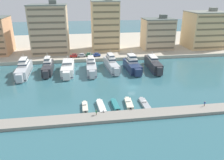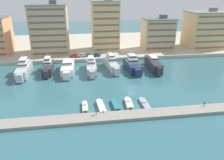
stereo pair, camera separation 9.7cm
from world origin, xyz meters
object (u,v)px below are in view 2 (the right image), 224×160
Objects in this scene: motorboat_grey_center at (145,104)px; car_green_mid_left at (89,54)px; yacht_charcoal_mid_right at (153,64)px; motorboat_teal_mid_left at (115,105)px; pedestrian_near_edge at (96,112)px; yacht_silver_far_left at (24,69)px; car_blue_center_left at (97,55)px; yacht_silver_center at (111,64)px; yacht_silver_center_left at (91,67)px; motorboat_cream_far_left at (85,107)px; motorboat_cream_center_left at (129,103)px; car_silver_left at (82,55)px; yacht_charcoal_left at (48,67)px; pedestrian_mid_deck at (205,103)px; motorboat_white_left at (101,107)px; yacht_white_mid_left at (68,68)px; yacht_navy_center_right at (132,65)px; car_red_far_left at (74,55)px.

car_green_mid_left reaches higher than motorboat_grey_center.
yacht_charcoal_mid_right reaches higher than car_green_mid_left.
pedestrian_near_edge reaches higher than motorboat_teal_mid_left.
yacht_silver_far_left is at bearing 141.94° from motorboat_grey_center.
yacht_silver_far_left is 36.18m from car_blue_center_left.
yacht_silver_center reaches higher than motorboat_grey_center.
yacht_silver_far_left reaches higher than yacht_silver_center_left.
yacht_silver_center_left is 32.19m from motorboat_cream_far_left.
yacht_silver_center_left is 37.77m from pedestrian_near_edge.
motorboat_teal_mid_left is 50.23m from car_blue_center_left.
motorboat_cream_center_left is 1.80× the size of car_silver_left.
motorboat_grey_center is at bearing -2.35° from motorboat_cream_far_left.
car_green_mid_left is 2.48× the size of pedestrian_near_edge.
yacht_charcoal_left is 10.22× the size of pedestrian_mid_deck.
car_silver_left is (-4.88, 50.65, 2.07)m from motorboat_white_left.
yacht_silver_center reaches higher than yacht_white_mid_left.
motorboat_grey_center is (32.80, -34.47, -1.96)m from yacht_charcoal_left.
yacht_charcoal_mid_right is at bearing -0.83° from yacht_silver_far_left.
yacht_white_mid_left reaches higher than car_silver_left.
yacht_charcoal_left reaches higher than motorboat_cream_center_left.
pedestrian_mid_deck is at bearing -8.95° from motorboat_cream_far_left.
yacht_navy_center_right is at bearing -17.11° from yacht_silver_center.
car_green_mid_left is 4.04m from car_blue_center_left.
yacht_silver_far_left is 1.03× the size of yacht_charcoal_mid_right.
yacht_silver_far_left is 2.75× the size of motorboat_teal_mid_left.
yacht_silver_center is 4.70× the size of car_blue_center_left.
car_red_far_left is 67.55m from pedestrian_mid_deck.
pedestrian_mid_deck is (27.36, -55.43, -0.72)m from car_blue_center_left.
motorboat_cream_center_left is (28.00, -33.54, -1.86)m from yacht_charcoal_left.
yacht_silver_far_left is 4.91× the size of car_silver_left.
car_silver_left is (6.10, 18.05, 0.49)m from yacht_white_mid_left.
yacht_silver_center_left is 2.82× the size of motorboat_cream_far_left.
yacht_charcoal_left is 39.50m from motorboat_white_left.
motorboat_cream_far_left is at bearing 171.05° from pedestrian_mid_deck.
motorboat_cream_far_left is at bearing -66.50° from yacht_charcoal_left.
car_silver_left is at bearing 1.53° from car_red_far_left.
motorboat_cream_center_left is 12.10m from pedestrian_near_edge.
pedestrian_near_edge is at bearing -54.65° from yacht_silver_far_left.
motorboat_teal_mid_left is 4.30m from motorboat_cream_center_left.
yacht_charcoal_mid_right is (27.62, -0.32, 0.01)m from yacht_silver_center_left.
motorboat_cream_center_left is at bearing -40.65° from yacht_silver_far_left.
motorboat_cream_center_left is 0.88× the size of motorboat_grey_center.
pedestrian_mid_deck is at bearing -42.38° from yacht_white_mid_left.
car_red_far_left reaches higher than motorboat_grey_center.
yacht_charcoal_mid_right is 4.77× the size of car_silver_left.
yacht_silver_center_left is 11.43× the size of pedestrian_mid_deck.
yacht_charcoal_left is at bearing 113.50° from motorboat_cream_far_left.
motorboat_cream_far_left is 1.63× the size of car_red_far_left.
motorboat_grey_center is (13.39, -0.12, -0.13)m from motorboat_white_left.
pedestrian_mid_deck reaches higher than motorboat_white_left.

